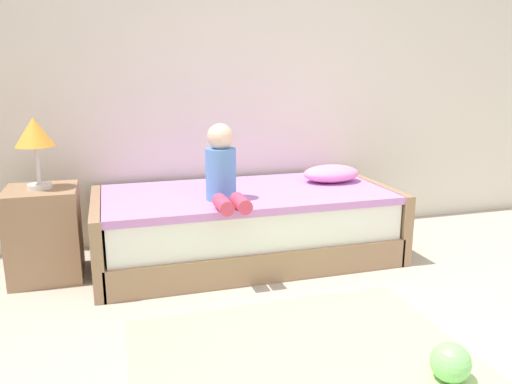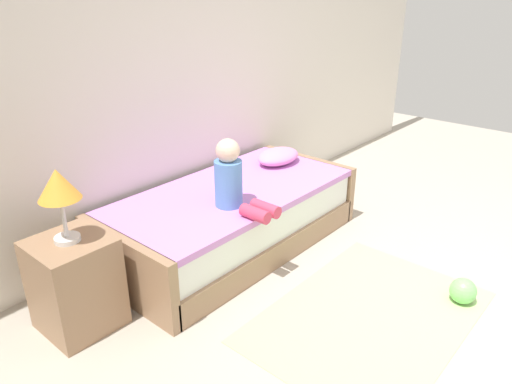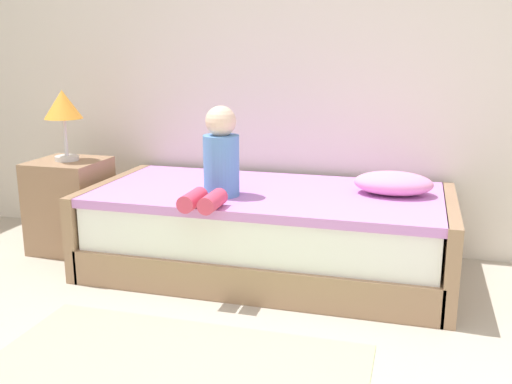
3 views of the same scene
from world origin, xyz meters
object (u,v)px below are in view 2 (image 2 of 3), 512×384
bed (233,218)px  pillow (278,156)px  nightstand (76,284)px  table_lamp (58,188)px  child_figure (233,181)px  toy_ball (463,291)px

bed → pillow: 0.78m
bed → nightstand: (-1.35, 0.04, 0.05)m
table_lamp → child_figure: 1.18m
table_lamp → pillow: 2.09m
nightstand → bed: bearing=-1.7°
child_figure → toy_ball: (0.68, -1.47, -0.62)m
nightstand → table_lamp: table_lamp is taller
child_figure → toy_ball: bearing=-65.3°
child_figure → toy_ball: size_ratio=2.89×
nightstand → table_lamp: (-0.00, 0.00, 0.64)m
bed → child_figure: 0.56m
bed → table_lamp: bearing=178.3°
table_lamp → pillow: table_lamp is taller
bed → pillow: (0.71, 0.10, 0.32)m
pillow → toy_ball: (-0.25, -1.80, -0.48)m
nightstand → toy_ball: bearing=-43.9°
table_lamp → child_figure: table_lamp is taller
table_lamp → toy_ball: size_ratio=2.55×
nightstand → toy_ball: (1.81, -1.74, -0.21)m
table_lamp → child_figure: bearing=-13.4°
pillow → toy_ball: pillow is taller
nightstand → toy_ball: size_ratio=3.41×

